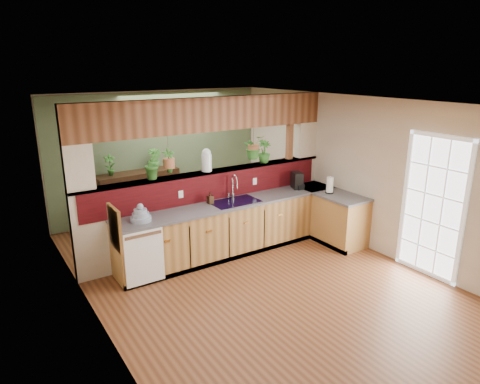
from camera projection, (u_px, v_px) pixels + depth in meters
ground at (256, 277)px, 6.48m from camera, size 4.60×7.00×0.01m
ceiling at (258, 103)px, 5.73m from camera, size 4.60×7.00×0.01m
wall_back at (160, 154)px, 8.91m from camera, size 4.60×0.02×2.60m
wall_left at (93, 228)px, 4.90m from camera, size 0.02×7.00×2.60m
wall_right at (366, 174)px, 7.31m from camera, size 0.02×7.00×2.60m
pass_through_partition at (212, 182)px, 7.23m from camera, size 4.60×0.21×2.60m
pass_through_ledge at (210, 172)px, 7.17m from camera, size 4.60×0.21×0.04m
header_beam at (209, 114)px, 6.89m from camera, size 4.60×0.15×0.55m
sage_backwall at (160, 154)px, 8.90m from camera, size 4.55×0.02×2.55m
countertop at (266, 222)px, 7.48m from camera, size 4.14×1.52×0.90m
dishwasher at (145, 257)px, 6.10m from camera, size 0.58×0.03×0.82m
navy_sink at (235, 206)px, 7.16m from camera, size 0.82×0.50×0.18m
french_door at (432, 209)px, 6.32m from camera, size 0.06×1.02×2.16m
framed_print at (115, 229)px, 4.20m from camera, size 0.04×0.35×0.45m
faucet at (234, 186)px, 7.24m from camera, size 0.19×0.18×0.42m
dish_stack at (141, 216)px, 6.23m from camera, size 0.31×0.31×0.27m
soap_dispenser at (210, 198)px, 7.01m from camera, size 0.09×0.10×0.20m
coffee_maker at (297, 181)px, 7.85m from camera, size 0.16×0.27×0.30m
paper_towel at (330, 185)px, 7.57m from camera, size 0.15×0.15×0.31m
glass_jar at (207, 160)px, 7.07m from camera, size 0.17×0.17×0.38m
ledge_plant_left at (153, 164)px, 6.57m from camera, size 0.29×0.25×0.48m
ledge_plant_right at (264, 152)px, 7.69m from camera, size 0.27×0.27×0.41m
hanging_plant_a at (168, 153)px, 6.67m from camera, size 0.22×0.18×0.52m
hanging_plant_b at (253, 137)px, 7.48m from camera, size 0.40×0.36×0.54m
shelving_console at (139, 199)px, 8.63m from camera, size 1.69×0.56×1.11m
shelf_plant_a at (110, 165)px, 8.13m from camera, size 0.25×0.20×0.41m
shelf_plant_b at (153, 159)px, 8.59m from camera, size 0.27×0.27×0.43m
floor_plant at (204, 205)px, 8.57m from camera, size 0.79×0.72×0.78m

